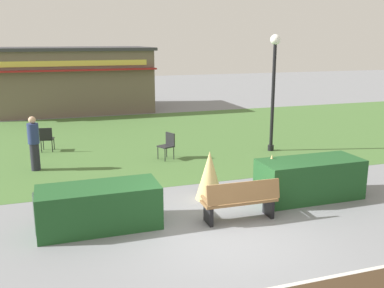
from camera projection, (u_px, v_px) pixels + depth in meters
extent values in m
plane|color=slate|center=(223.00, 233.00, 9.14)|extent=(80.00, 80.00, 0.00)
cube|color=#446B33|center=(136.00, 140.00, 17.63)|extent=(36.00, 12.00, 0.01)
cube|color=olive|center=(239.00, 201.00, 9.74)|extent=(1.71, 0.51, 0.06)
cube|color=olive|center=(244.00, 192.00, 9.47)|extent=(1.70, 0.15, 0.44)
cube|color=black|center=(208.00, 214.00, 9.58)|extent=(0.09, 0.44, 0.45)
cube|color=black|center=(268.00, 206.00, 10.01)|extent=(0.09, 0.44, 0.45)
cube|color=olive|center=(205.00, 199.00, 9.48)|extent=(0.07, 0.44, 0.06)
cube|color=olive|center=(272.00, 192.00, 9.95)|extent=(0.07, 0.44, 0.06)
cube|color=#1E4C23|center=(99.00, 207.00, 9.33)|extent=(2.56, 1.10, 0.93)
cube|color=#1E4C23|center=(310.00, 179.00, 11.08)|extent=(2.63, 1.10, 1.01)
cone|color=tan|center=(210.00, 175.00, 11.00)|extent=(0.71, 0.71, 1.25)
cone|color=tan|center=(271.00, 176.00, 11.16)|extent=(0.70, 0.70, 1.12)
cylinder|color=black|center=(271.00, 148.00, 15.93)|extent=(0.22, 0.22, 0.20)
cylinder|color=black|center=(273.00, 99.00, 15.51)|extent=(0.12, 0.12, 3.78)
sphere|color=white|center=(275.00, 40.00, 15.03)|extent=(0.36, 0.36, 0.36)
cylinder|color=#2D4233|center=(47.00, 213.00, 9.04)|extent=(0.52, 0.52, 0.90)
cube|color=#6B5B4C|center=(69.00, 81.00, 24.60)|extent=(8.75, 4.81, 3.37)
cube|color=#333338|center=(67.00, 49.00, 24.19)|extent=(9.05, 5.11, 0.16)
cube|color=maroon|center=(71.00, 70.00, 22.05)|extent=(8.85, 0.36, 0.08)
cube|color=#D8CC4C|center=(70.00, 63.00, 22.12)|extent=(7.88, 0.04, 0.28)
cube|color=black|center=(166.00, 146.00, 14.68)|extent=(0.58, 0.58, 0.04)
cube|color=black|center=(170.00, 139.00, 14.76)|extent=(0.22, 0.42, 0.44)
cylinder|color=black|center=(158.00, 153.00, 14.75)|extent=(0.03, 0.03, 0.45)
cylinder|color=black|center=(165.00, 155.00, 14.47)|extent=(0.03, 0.03, 0.45)
cylinder|color=black|center=(167.00, 151.00, 15.00)|extent=(0.03, 0.03, 0.45)
cylinder|color=black|center=(174.00, 153.00, 14.72)|extent=(0.03, 0.03, 0.45)
cube|color=black|center=(47.00, 139.00, 15.78)|extent=(0.51, 0.51, 0.04)
cube|color=black|center=(46.00, 134.00, 15.53)|extent=(0.44, 0.12, 0.44)
cylinder|color=black|center=(54.00, 144.00, 16.04)|extent=(0.03, 0.03, 0.45)
cylinder|color=black|center=(43.00, 144.00, 15.99)|extent=(0.03, 0.03, 0.45)
cylinder|color=black|center=(52.00, 146.00, 15.67)|extent=(0.03, 0.03, 0.45)
cylinder|color=black|center=(41.00, 146.00, 15.62)|extent=(0.03, 0.03, 0.45)
cylinder|color=#23232D|center=(35.00, 157.00, 13.46)|extent=(0.28, 0.28, 0.85)
cylinder|color=navy|center=(33.00, 134.00, 13.29)|extent=(0.34, 0.34, 0.62)
sphere|color=tan|center=(32.00, 120.00, 13.19)|extent=(0.22, 0.22, 0.22)
cube|color=#B7BABF|center=(15.00, 88.00, 31.62)|extent=(4.29, 2.02, 0.60)
cube|color=black|center=(12.00, 82.00, 31.49)|extent=(2.39, 1.70, 0.44)
cylinder|color=black|center=(35.00, 89.00, 32.88)|extent=(0.65, 0.25, 0.64)
cylinder|color=black|center=(33.00, 92.00, 31.15)|extent=(0.65, 0.25, 0.64)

